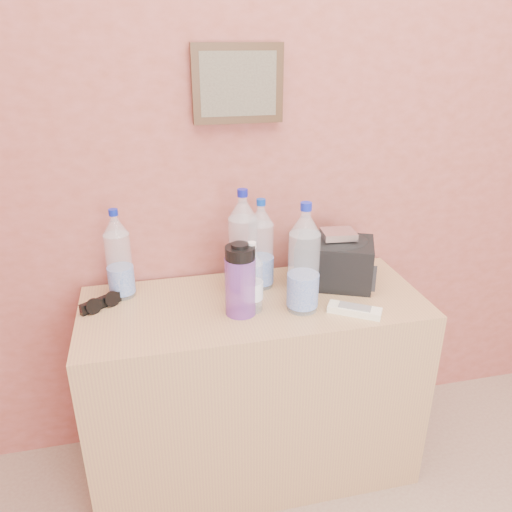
# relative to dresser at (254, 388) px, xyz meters

# --- Properties ---
(picture_frame) EXTENTS (0.30, 0.03, 0.25)m
(picture_frame) POSITION_rel_dresser_xyz_m (-0.00, 0.24, 1.04)
(picture_frame) COLOR #382311
(picture_frame) RESTS_ON room_shell
(dresser) EXTENTS (1.15, 0.48, 0.72)m
(dresser) POSITION_rel_dresser_xyz_m (0.00, 0.00, 0.00)
(dresser) COLOR tan
(dresser) RESTS_ON ground
(pet_large_a) EXTENTS (0.08, 0.08, 0.31)m
(pet_large_a) POSITION_rel_dresser_xyz_m (-0.43, 0.14, 0.50)
(pet_large_a) COLOR silver
(pet_large_a) RESTS_ON dresser
(pet_large_b) EXTENTS (0.10, 0.10, 0.36)m
(pet_large_b) POSITION_rel_dresser_xyz_m (-0.02, 0.10, 0.52)
(pet_large_b) COLOR silver
(pet_large_b) RESTS_ON dresser
(pet_large_c) EXTENTS (0.09, 0.09, 0.32)m
(pet_large_c) POSITION_rel_dresser_xyz_m (0.05, 0.11, 0.50)
(pet_large_c) COLOR silver
(pet_large_c) RESTS_ON dresser
(pet_large_d) EXTENTS (0.10, 0.10, 0.36)m
(pet_large_d) POSITION_rel_dresser_xyz_m (0.14, -0.08, 0.52)
(pet_large_d) COLOR silver
(pet_large_d) RESTS_ON dresser
(pet_small) EXTENTS (0.07, 0.07, 0.24)m
(pet_small) POSITION_rel_dresser_xyz_m (-0.02, -0.05, 0.47)
(pet_small) COLOR silver
(pet_small) RESTS_ON dresser
(nalgene_bottle) EXTENTS (0.10, 0.10, 0.24)m
(nalgene_bottle) POSITION_rel_dresser_xyz_m (-0.06, -0.06, 0.48)
(nalgene_bottle) COLOR purple
(nalgene_bottle) RESTS_ON dresser
(sunglasses) EXTENTS (0.15, 0.12, 0.04)m
(sunglasses) POSITION_rel_dresser_xyz_m (-0.50, 0.07, 0.38)
(sunglasses) COLOR black
(sunglasses) RESTS_ON dresser
(ac_remote) EXTENTS (0.17, 0.14, 0.02)m
(ac_remote) POSITION_rel_dresser_xyz_m (0.30, -0.15, 0.37)
(ac_remote) COLOR beige
(ac_remote) RESTS_ON dresser
(toiletry_bag) EXTENTS (0.32, 0.28, 0.18)m
(toiletry_bag) POSITION_rel_dresser_xyz_m (0.31, 0.08, 0.45)
(toiletry_bag) COLOR black
(toiletry_bag) RESTS_ON dresser
(foil_packet) EXTENTS (0.12, 0.10, 0.02)m
(foil_packet) POSITION_rel_dresser_xyz_m (0.31, 0.06, 0.55)
(foil_packet) COLOR silver
(foil_packet) RESTS_ON toiletry_bag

